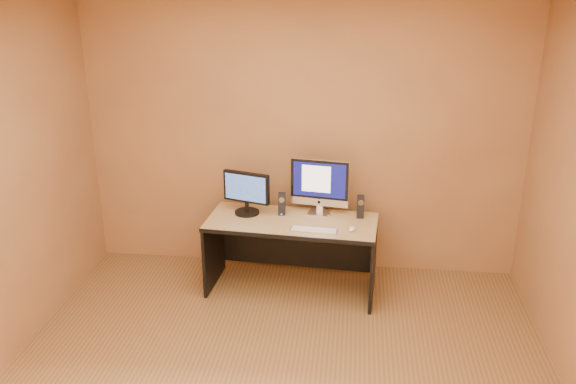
# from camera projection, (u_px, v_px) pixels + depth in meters

# --- Properties ---
(walls) EXTENTS (4.00, 4.00, 2.60)m
(walls) POSITION_uv_depth(u_px,v_px,m) (273.00, 223.00, 3.68)
(walls) COLOR #996B3D
(walls) RESTS_ON ground
(desk) EXTENTS (1.51, 0.75, 0.68)m
(desk) POSITION_uv_depth(u_px,v_px,m) (292.00, 256.00, 5.39)
(desk) COLOR tan
(desk) RESTS_ON ground
(imac) EXTENTS (0.54, 0.26, 0.50)m
(imac) POSITION_uv_depth(u_px,v_px,m) (319.00, 187.00, 5.34)
(imac) COLOR silver
(imac) RESTS_ON desk
(second_monitor) EXTENTS (0.48, 0.34, 0.38)m
(second_monitor) POSITION_uv_depth(u_px,v_px,m) (247.00, 193.00, 5.36)
(second_monitor) COLOR black
(second_monitor) RESTS_ON desk
(speaker_left) EXTENTS (0.07, 0.07, 0.20)m
(speaker_left) POSITION_uv_depth(u_px,v_px,m) (282.00, 204.00, 5.36)
(speaker_left) COLOR black
(speaker_left) RESTS_ON desk
(speaker_right) EXTENTS (0.06, 0.07, 0.20)m
(speaker_right) POSITION_uv_depth(u_px,v_px,m) (360.00, 207.00, 5.30)
(speaker_right) COLOR black
(speaker_right) RESTS_ON desk
(keyboard) EXTENTS (0.40, 0.14, 0.02)m
(keyboard) POSITION_uv_depth(u_px,v_px,m) (314.00, 230.00, 5.07)
(keyboard) COLOR silver
(keyboard) RESTS_ON desk
(mouse) EXTENTS (0.07, 0.10, 0.03)m
(mouse) POSITION_uv_depth(u_px,v_px,m) (352.00, 229.00, 5.07)
(mouse) COLOR white
(mouse) RESTS_ON desk
(cable_a) EXTENTS (0.06, 0.20, 0.01)m
(cable_a) POSITION_uv_depth(u_px,v_px,m) (328.00, 211.00, 5.47)
(cable_a) COLOR black
(cable_a) RESTS_ON desk
(cable_b) EXTENTS (0.07, 0.15, 0.01)m
(cable_b) POSITION_uv_depth(u_px,v_px,m) (318.00, 209.00, 5.50)
(cable_b) COLOR black
(cable_b) RESTS_ON desk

